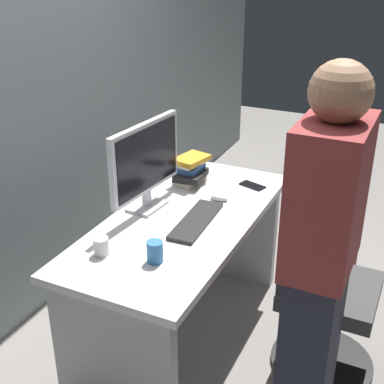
% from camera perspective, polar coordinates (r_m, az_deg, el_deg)
% --- Properties ---
extents(ground_plane, '(9.00, 9.00, 0.00)m').
position_cam_1_polar(ground_plane, '(3.04, -0.88, -15.17)').
color(ground_plane, gray).
extents(wall_back, '(6.40, 0.10, 3.00)m').
position_cam_1_polar(wall_back, '(2.90, -18.43, 14.63)').
color(wall_back, gray).
rests_on(wall_back, ground).
extents(desk, '(1.47, 0.67, 0.74)m').
position_cam_1_polar(desk, '(2.74, -0.95, -6.94)').
color(desk, white).
rests_on(desk, ground).
extents(office_chair, '(0.52, 0.52, 0.94)m').
position_cam_1_polar(office_chair, '(2.69, 13.59, -10.65)').
color(office_chair, black).
rests_on(office_chair, ground).
extents(person_at_desk, '(0.40, 0.24, 1.64)m').
position_cam_1_polar(person_at_desk, '(2.12, 13.69, -7.84)').
color(person_at_desk, '#262838').
rests_on(person_at_desk, ground).
extents(monitor, '(0.54, 0.16, 0.46)m').
position_cam_1_polar(monitor, '(2.63, -5.06, 3.31)').
color(monitor, silver).
rests_on(monitor, desk).
extents(keyboard, '(0.44, 0.15, 0.02)m').
position_cam_1_polar(keyboard, '(2.57, 0.47, -3.15)').
color(keyboard, '#262626').
rests_on(keyboard, desk).
extents(mouse, '(0.06, 0.10, 0.03)m').
position_cam_1_polar(mouse, '(2.80, 2.99, -0.55)').
color(mouse, white).
rests_on(mouse, desk).
extents(cup_near_keyboard, '(0.07, 0.07, 0.10)m').
position_cam_1_polar(cup_near_keyboard, '(2.26, -4.06, -6.50)').
color(cup_near_keyboard, '#3372B2').
rests_on(cup_near_keyboard, desk).
extents(cup_by_monitor, '(0.07, 0.07, 0.08)m').
position_cam_1_polar(cup_by_monitor, '(2.34, -9.87, -5.84)').
color(cup_by_monitor, silver).
rests_on(cup_by_monitor, desk).
extents(book_stack, '(0.24, 0.18, 0.16)m').
position_cam_1_polar(book_stack, '(2.98, -0.14, 2.40)').
color(book_stack, beige).
rests_on(book_stack, desk).
extents(cell_phone, '(0.11, 0.16, 0.01)m').
position_cam_1_polar(cell_phone, '(2.98, 6.59, 0.70)').
color(cell_phone, black).
rests_on(cell_phone, desk).
extents(handbag, '(0.34, 0.14, 0.38)m').
position_cam_1_polar(handbag, '(3.38, 15.77, -8.72)').
color(handbag, maroon).
rests_on(handbag, ground).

